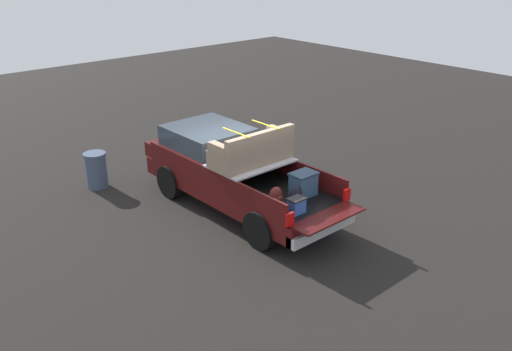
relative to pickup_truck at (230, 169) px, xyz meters
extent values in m
plane|color=black|center=(-0.36, 0.00, -0.97)|extent=(40.00, 40.00, 0.00)
cube|color=#470F0F|center=(-0.36, 0.00, -0.34)|extent=(5.50, 1.92, 0.44)
cube|color=black|center=(-1.56, 0.00, -0.10)|extent=(2.80, 1.80, 0.04)
cube|color=#470F0F|center=(-1.56, 0.93, 0.13)|extent=(2.80, 0.06, 0.50)
cube|color=#470F0F|center=(-1.56, -0.93, 0.13)|extent=(2.80, 0.06, 0.50)
cube|color=#470F0F|center=(-0.19, 0.00, 0.13)|extent=(0.06, 1.80, 0.50)
cube|color=#470F0F|center=(-3.23, 0.00, -0.10)|extent=(0.55, 1.80, 0.04)
cube|color=#B2B2B7|center=(-0.78, 0.00, 0.40)|extent=(1.25, 1.92, 0.04)
cube|color=#470F0F|center=(0.99, 0.00, 0.13)|extent=(2.30, 1.92, 0.50)
cube|color=#2D3842|center=(0.89, 0.00, 0.63)|extent=(1.94, 1.76, 0.50)
cube|color=#470F0F|center=(2.34, 0.00, 0.07)|extent=(0.40, 1.82, 0.38)
cube|color=#B2B2B7|center=(-3.08, 0.00, -0.44)|extent=(0.24, 1.92, 0.24)
cube|color=red|center=(-2.98, 0.88, 0.06)|extent=(0.06, 0.20, 0.28)
cube|color=red|center=(-2.98, -0.88, 0.06)|extent=(0.06, 0.20, 0.28)
cylinder|color=black|center=(1.39, 0.88, -0.53)|extent=(0.87, 0.30, 0.87)
cylinder|color=black|center=(1.39, -0.88, -0.53)|extent=(0.87, 0.30, 0.87)
cylinder|color=black|center=(-2.11, 0.88, -0.53)|extent=(0.87, 0.30, 0.87)
cylinder|color=black|center=(-2.11, -0.88, -0.53)|extent=(0.87, 0.30, 0.87)
cube|color=#335170|center=(-2.15, -0.36, 0.17)|extent=(0.40, 0.55, 0.50)
cube|color=#23394E|center=(-2.15, -0.36, 0.44)|extent=(0.44, 0.59, 0.05)
ellipsoid|color=black|center=(-2.34, 0.07, 0.13)|extent=(0.20, 0.36, 0.42)
ellipsoid|color=black|center=(-2.45, 0.07, 0.07)|extent=(0.09, 0.25, 0.19)
ellipsoid|color=maroon|center=(-2.08, 0.43, 0.13)|extent=(0.20, 0.37, 0.41)
ellipsoid|color=maroon|center=(-2.19, 0.43, 0.06)|extent=(0.09, 0.26, 0.18)
cube|color=#3359B2|center=(-2.66, 0.38, 0.07)|extent=(0.26, 0.34, 0.30)
cube|color=#262628|center=(-2.66, 0.38, 0.24)|extent=(0.28, 0.36, 0.04)
cube|color=#84705B|center=(-0.78, 0.00, 0.63)|extent=(0.84, 1.99, 0.42)
cube|color=#84705B|center=(-1.13, 0.00, 1.04)|extent=(0.16, 1.99, 0.40)
cube|color=#84705B|center=(-0.73, 0.90, 0.95)|extent=(0.60, 0.20, 0.22)
cube|color=#84705B|center=(-0.73, -0.90, 0.95)|extent=(0.60, 0.20, 0.22)
cube|color=yellow|center=(-0.78, 0.45, 1.25)|extent=(0.94, 0.03, 0.02)
cube|color=yellow|center=(-0.78, -0.45, 1.25)|extent=(0.94, 0.03, 0.02)
cylinder|color=#3F4C66|center=(3.27, 2.03, -0.52)|extent=(0.56, 0.56, 0.90)
cylinder|color=#3F4C66|center=(3.27, 2.03, -0.03)|extent=(0.60, 0.60, 0.08)
camera|label=1|loc=(-9.81, 7.84, 5.11)|focal=38.33mm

